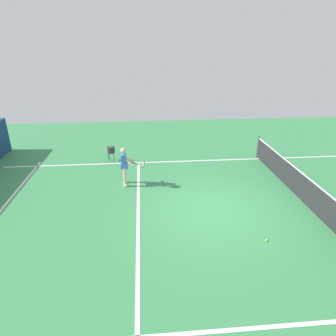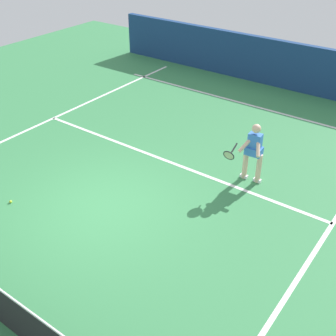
# 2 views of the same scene
# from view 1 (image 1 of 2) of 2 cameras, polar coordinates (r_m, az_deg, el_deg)

# --- Properties ---
(ground_plane) EXTENTS (25.15, 25.15, 0.00)m
(ground_plane) POSITION_cam_1_polar(r_m,az_deg,el_deg) (10.29, 8.47, -8.03)
(ground_plane) COLOR #38844C
(service_line_marking) EXTENTS (9.05, 0.10, 0.01)m
(service_line_marking) POSITION_cam_1_polar(r_m,az_deg,el_deg) (10.04, -5.77, -8.71)
(service_line_marking) COLOR white
(service_line_marking) RESTS_ON ground
(sideline_left_marking) EXTENTS (0.10, 17.35, 0.01)m
(sideline_left_marking) POSITION_cam_1_polar(r_m,az_deg,el_deg) (14.27, 4.42, 1.37)
(sideline_left_marking) COLOR white
(sideline_left_marking) RESTS_ON ground
(sideline_right_marking) EXTENTS (0.10, 17.35, 0.01)m
(sideline_right_marking) POSITION_cam_1_polar(r_m,az_deg,el_deg) (7.00, 17.78, -27.25)
(sideline_right_marking) COLOR white
(sideline_right_marking) RESTS_ON ground
(court_net) EXTENTS (9.73, 0.08, 1.06)m
(court_net) POSITION_cam_1_polar(r_m,az_deg,el_deg) (11.29, 25.58, -4.38)
(court_net) COLOR #4C4C51
(court_net) RESTS_ON ground
(tennis_player) EXTENTS (0.75, 0.97, 1.55)m
(tennis_player) POSITION_cam_1_polar(r_m,az_deg,el_deg) (11.68, -8.30, 0.59)
(tennis_player) COLOR beige
(tennis_player) RESTS_ON ground
(tennis_ball_near) EXTENTS (0.07, 0.07, 0.07)m
(tennis_ball_near) POSITION_cam_1_polar(r_m,az_deg,el_deg) (9.18, 18.46, -13.10)
(tennis_ball_near) COLOR #D1E533
(tennis_ball_near) RESTS_ON ground
(ball_hopper) EXTENTS (0.36, 0.36, 0.74)m
(ball_hopper) POSITION_cam_1_polar(r_m,az_deg,el_deg) (14.36, -10.95, 3.46)
(ball_hopper) COLOR #333338
(ball_hopper) RESTS_ON ground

